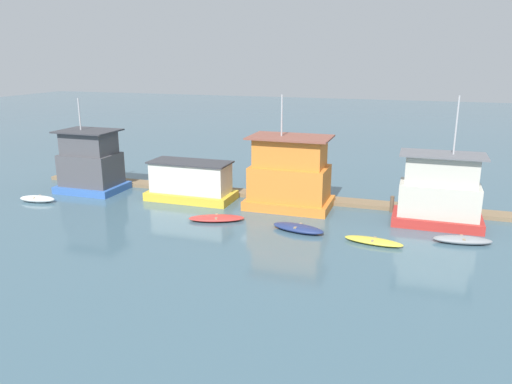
% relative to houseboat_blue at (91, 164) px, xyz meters
% --- Properties ---
extents(ground_plane, '(200.00, 200.00, 0.00)m').
position_rel_houseboat_blue_xyz_m(ground_plane, '(15.10, 0.20, -2.37)').
color(ground_plane, '#426070').
extents(dock_walkway, '(42.40, 1.68, 0.30)m').
position_rel_houseboat_blue_xyz_m(dock_walkway, '(15.10, 2.91, -2.22)').
color(dock_walkway, '#846B4C').
rests_on(dock_walkway, ground_plane).
extents(houseboat_blue, '(5.24, 4.04, 7.87)m').
position_rel_houseboat_blue_xyz_m(houseboat_blue, '(0.00, 0.00, 0.00)').
color(houseboat_blue, '#3866B7').
rests_on(houseboat_blue, ground_plane).
extents(houseboat_yellow, '(6.99, 3.26, 3.14)m').
position_rel_houseboat_blue_xyz_m(houseboat_yellow, '(9.25, 0.20, -0.90)').
color(houseboat_yellow, gold).
rests_on(houseboat_yellow, ground_plane).
extents(houseboat_orange, '(6.39, 4.18, 8.52)m').
position_rel_houseboat_blue_xyz_m(houseboat_orange, '(17.30, 0.68, 0.11)').
color(houseboat_orange, orange).
rests_on(houseboat_orange, ground_plane).
extents(houseboat_red, '(5.90, 3.26, 8.80)m').
position_rel_houseboat_blue_xyz_m(houseboat_red, '(27.99, -0.02, -0.18)').
color(houseboat_red, red).
rests_on(houseboat_red, ground_plane).
extents(dinghy_white, '(3.07, 1.49, 0.51)m').
position_rel_houseboat_blue_xyz_m(dinghy_white, '(-2.08, -4.30, -2.11)').
color(dinghy_white, white).
rests_on(dinghy_white, ground_plane).
extents(dinghy_red, '(4.17, 2.69, 0.36)m').
position_rel_houseboat_blue_xyz_m(dinghy_red, '(13.25, -4.08, -2.19)').
color(dinghy_red, red).
rests_on(dinghy_red, ground_plane).
extents(dinghy_navy, '(3.81, 2.04, 0.46)m').
position_rel_houseboat_blue_xyz_m(dinghy_navy, '(19.26, -4.44, -2.14)').
color(dinghy_navy, navy).
rests_on(dinghy_navy, ground_plane).
extents(dinghy_yellow, '(3.75, 1.53, 0.36)m').
position_rel_houseboat_blue_xyz_m(dinghy_yellow, '(24.24, -5.16, -2.19)').
color(dinghy_yellow, yellow).
rests_on(dinghy_yellow, ground_plane).
extents(dinghy_grey, '(3.63, 1.59, 0.46)m').
position_rel_houseboat_blue_xyz_m(dinghy_grey, '(29.47, -3.35, -2.14)').
color(dinghy_grey, gray).
rests_on(dinghy_grey, ground_plane).
extents(mooring_post_near_right, '(0.29, 0.29, 1.24)m').
position_rel_houseboat_blue_xyz_m(mooring_post_near_right, '(24.87, 1.82, -1.74)').
color(mooring_post_near_right, brown).
rests_on(mooring_post_near_right, ground_plane).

